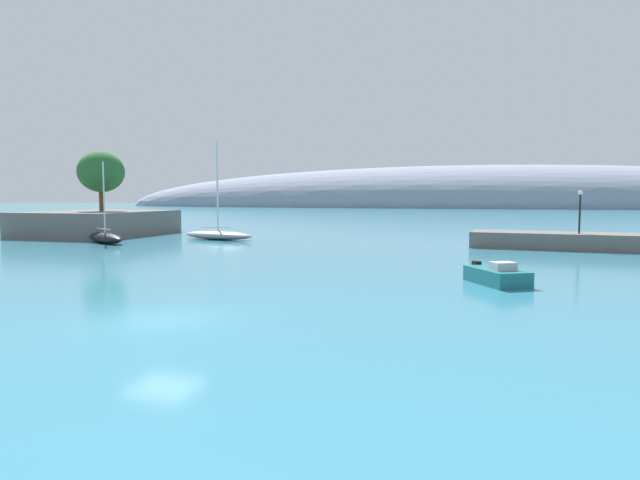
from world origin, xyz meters
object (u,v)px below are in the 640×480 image
tree_clump_shore (101,172)px  harbor_lamp_post (580,206)px  sailboat_black_near_shore (105,237)px  motorboat_teal_foreground (497,276)px  sailboat_grey_mid_mooring (218,234)px

tree_clump_shore → harbor_lamp_post: bearing=-4.5°
sailboat_black_near_shore → motorboat_teal_foreground: bearing=9.2°
sailboat_black_near_shore → sailboat_grey_mid_mooring: 10.84m
sailboat_black_near_shore → sailboat_grey_mid_mooring: bearing=71.6°
sailboat_black_near_shore → tree_clump_shore: bearing=161.6°
motorboat_teal_foreground → harbor_lamp_post: (6.96, 20.42, 3.17)m
sailboat_grey_mid_mooring → tree_clump_shore: bearing=-177.5°
tree_clump_shore → harbor_lamp_post: (49.41, -3.91, -3.59)m
tree_clump_shore → motorboat_teal_foreground: size_ratio=1.70×
sailboat_black_near_shore → sailboat_grey_mid_mooring: sailboat_grey_mid_mooring is taller
sailboat_black_near_shore → sailboat_grey_mid_mooring: size_ratio=0.77×
motorboat_teal_foreground → harbor_lamp_post: size_ratio=1.13×
motorboat_teal_foreground → tree_clump_shore: bearing=-150.1°
motorboat_teal_foreground → harbor_lamp_post: harbor_lamp_post is taller
tree_clump_shore → sailboat_black_near_shore: (7.22, -8.97, -6.68)m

